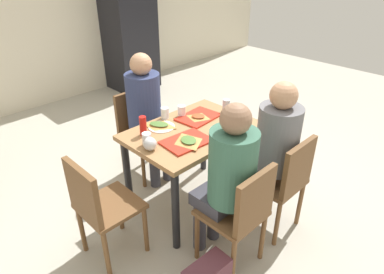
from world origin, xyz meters
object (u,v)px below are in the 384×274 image
object	(u,v)px
tray_red_near	(186,141)
drink_fridge	(129,29)
person_far_side	(146,109)
pizza_slice_a	(189,141)
pizza_slice_d	(224,130)
plastic_cup_d	(182,111)
chair_near_right	(284,179)
tray_red_far	(198,117)
foil_bundle	(150,144)
person_in_brown_jacket	(272,145)
paper_plate_center	(162,127)
condiment_bottle	(143,126)
main_table	(192,141)
paper_plate_near_edge	(223,130)
plastic_cup_a	(165,113)
chair_far_side	(139,127)
chair_near_left	(242,212)
chair_left_end	(99,205)
soda_can	(226,106)
person_in_red	(228,173)
pizza_slice_c	(159,125)
pizza_slice_b	(198,117)
plastic_cup_b	(223,135)
plastic_cup_c	(147,139)

from	to	relation	value
tray_red_near	drink_fridge	distance (m)	3.39
person_far_side	pizza_slice_a	size ratio (longest dim) A/B	5.00
pizza_slice_d	plastic_cup_d	xyz separation A→B (m)	(-0.04, 0.46, 0.03)
chair_near_right	tray_red_far	distance (m)	0.90
tray_red_near	tray_red_far	bearing A→B (deg)	32.40
foil_bundle	person_in_brown_jacket	bearing A→B (deg)	-39.37
paper_plate_center	condiment_bottle	world-z (taller)	condiment_bottle
paper_plate_center	main_table	bearing A→B (deg)	-51.41
drink_fridge	tray_red_far	bearing A→B (deg)	-114.46
tray_red_far	paper_plate_near_edge	distance (m)	0.31
condiment_bottle	person_far_side	bearing A→B (deg)	49.68
main_table	plastic_cup_a	bearing A→B (deg)	94.92
plastic_cup_a	tray_red_far	bearing A→B (deg)	-43.22
chair_far_side	drink_fridge	xyz separation A→B (m)	(1.43, 2.10, 0.45)
pizza_slice_a	plastic_cup_d	size ratio (longest dim) A/B	2.54
pizza_slice_a	plastic_cup_d	xyz separation A→B (m)	(0.29, 0.39, 0.03)
chair_near_left	chair_left_end	xyz separation A→B (m)	(-0.65, 0.75, 0.00)
person_far_side	soda_can	size ratio (longest dim) A/B	10.40
chair_far_side	plastic_cup_d	size ratio (longest dim) A/B	8.59
person_in_red	plastic_cup_a	world-z (taller)	person_in_red
pizza_slice_c	pizza_slice_b	bearing A→B (deg)	-21.46
tray_red_near	tray_red_far	size ratio (longest dim) A/B	1.00
tray_red_far	pizza_slice_a	bearing A→B (deg)	-145.12
chair_left_end	tray_red_far	xyz separation A→B (m)	(1.10, 0.11, 0.27)
pizza_slice_d	person_in_brown_jacket	bearing A→B (deg)	-73.34
chair_near_right	person_in_brown_jacket	bearing A→B (deg)	90.00
paper_plate_center	pizza_slice_c	bearing A→B (deg)	104.40
plastic_cup_a	plastic_cup_b	world-z (taller)	same
paper_plate_near_edge	plastic_cup_c	bearing A→B (deg)	156.49
tray_red_far	paper_plate_center	xyz separation A→B (m)	(-0.34, 0.09, -0.00)
plastic_cup_a	plastic_cup_d	bearing A→B (deg)	-28.67
plastic_cup_c	paper_plate_near_edge	bearing A→B (deg)	-23.51
tray_red_far	plastic_cup_c	bearing A→B (deg)	-174.91
pizza_slice_a	drink_fridge	distance (m)	3.41
chair_near_right	paper_plate_center	world-z (taller)	chair_near_right
person_in_red	plastic_cup_a	bearing A→B (deg)	75.36
pizza_slice_b	plastic_cup_b	xyz separation A→B (m)	(-0.14, -0.40, 0.03)
chair_near_left	chair_far_side	distance (m)	1.52
person_far_side	pizza_slice_b	world-z (taller)	person_far_side
main_table	pizza_slice_d	bearing A→B (deg)	-55.73
tray_red_far	condiment_bottle	size ratio (longest dim) A/B	2.25
main_table	pizza_slice_a	xyz separation A→B (m)	(-0.19, -0.15, 0.14)
main_table	drink_fridge	bearing A→B (deg)	63.31
chair_far_side	person_far_side	size ratio (longest dim) A/B	0.68
person_in_brown_jacket	drink_fridge	world-z (taller)	drink_fridge
chair_near_right	paper_plate_center	distance (m)	1.07
plastic_cup_a	drink_fridge	distance (m)	2.93
plastic_cup_a	tray_red_near	bearing A→B (deg)	-110.09
chair_left_end	pizza_slice_d	distance (m)	1.12
pizza_slice_b	condiment_bottle	world-z (taller)	condiment_bottle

